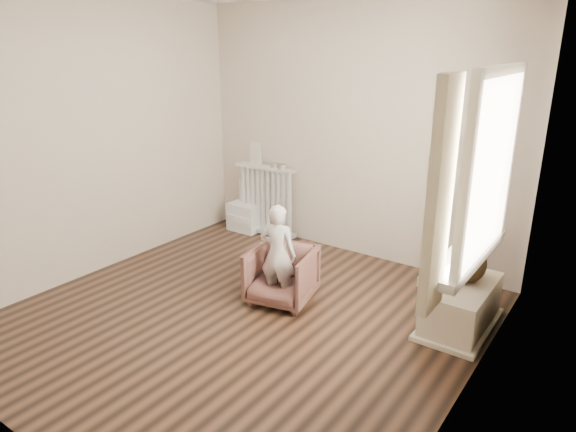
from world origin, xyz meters
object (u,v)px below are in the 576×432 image
Objects in this scene: toy_bench at (461,304)px; armchair at (281,275)px; plush_cat at (469,234)px; teddy_bear at (470,246)px; child at (278,254)px; toy_vanity at (245,208)px; radiator at (266,203)px.

armchair is at bearing -161.32° from toy_bench.
toy_bench is at bearing 102.12° from plush_cat.
plush_cat reaches higher than teddy_bear.
armchair is at bearing 175.34° from plush_cat.
toy_vanity is at bearing -54.28° from child.
toy_bench is at bearing -103.33° from teddy_bear.
teddy_bear is at bearing 95.63° from toy_bench.
plush_cat reaches higher than toy_vanity.
child is 1.11× the size of toy_bench.
plush_cat reaches higher than toy_bench.
child is 1.93× the size of teddy_bear.
child reaches higher than teddy_bear.
teddy_bear is (1.42, 0.61, 0.21)m from child.
radiator is at bearing 163.24° from toy_bench.
child reaches higher than toy_vanity.
armchair is at bearing -177.23° from teddy_bear.
radiator reaches higher than armchair.
teddy_bear is at bearing -15.10° from radiator.
radiator reaches higher than toy_vanity.
toy_bench is 0.98m from plush_cat.
armchair is (1.43, -1.22, -0.03)m from toy_vanity.
toy_vanity is at bearing 154.50° from plush_cat.
plush_cat reaches higher than child.
toy_bench is (1.42, 0.48, -0.05)m from armchair.
radiator is 1.03× the size of toy_bench.
teddy_bear reaches higher than radiator.
armchair is (1.14, -1.25, -0.14)m from radiator.
armchair is 1.19× the size of teddy_bear.
radiator is 0.93× the size of child.
child reaches higher than radiator.
plush_cat is (0.15, -0.63, 0.33)m from teddy_bear.
child is at bearing -41.70° from toy_vanity.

